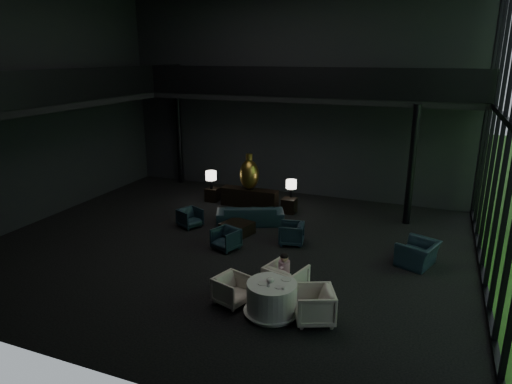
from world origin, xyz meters
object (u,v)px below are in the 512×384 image
at_px(table_lamp_left, 211,176).
at_px(lounge_armchair_south, 226,239).
at_px(dining_table, 272,300).
at_px(dining_chair_north, 286,277).
at_px(side_table_left, 213,195).
at_px(lounge_armchair_east, 291,233).
at_px(table_lamp_right, 291,185).
at_px(child, 284,265).
at_px(dining_chair_east, 314,302).
at_px(console, 249,198).
at_px(dining_chair_west, 232,289).
at_px(bronze_urn, 249,174).
at_px(side_table_right, 289,206).
at_px(lounge_armchair_west, 190,218).
at_px(coffee_table, 237,228).
at_px(window_armchair, 418,250).
at_px(sofa, 250,210).

bearing_deg(table_lamp_left, lounge_armchair_south, -57.63).
bearing_deg(dining_table, dining_chair_north, 88.19).
height_order(side_table_left, lounge_armchair_east, lounge_armchair_east).
bearing_deg(table_lamp_right, dining_chair_north, -73.52).
distance_m(lounge_armchair_east, child, 3.02).
bearing_deg(side_table_left, dining_chair_east, -48.92).
bearing_deg(console, dining_chair_west, -70.64).
xyz_separation_m(bronze_urn, side_table_right, (1.60, -0.10, -0.99)).
bearing_deg(table_lamp_right, dining_chair_east, -68.46).
relative_size(bronze_urn, side_table_left, 2.57).
bearing_deg(lounge_armchair_west, lounge_armchair_east, -67.02).
height_order(side_table_left, coffee_table, side_table_left).
distance_m(dining_table, dining_chair_west, 1.00).
bearing_deg(lounge_armchair_east, bronze_urn, -148.79).
distance_m(side_table_right, window_armchair, 5.35).
height_order(dining_chair_east, child, child).
bearing_deg(window_armchair, console, -95.75).
relative_size(window_armchair, dining_chair_east, 1.14).
relative_size(side_table_left, window_armchair, 0.51).
xyz_separation_m(dining_chair_west, child, (0.95, 0.87, 0.40)).
bearing_deg(lounge_armchair_south, lounge_armchair_east, 52.77).
bearing_deg(sofa, table_lamp_left, -59.81).
distance_m(console, lounge_armchair_west, 2.86).
relative_size(console, dining_chair_west, 3.16).
distance_m(coffee_table, dining_chair_west, 4.21).
relative_size(console, table_lamp_right, 3.39).
distance_m(coffee_table, dining_table, 4.76).
height_order(table_lamp_right, dining_chair_east, table_lamp_right).
bearing_deg(dining_table, side_table_left, 125.94).
xyz_separation_m(lounge_armchair_west, dining_chair_east, (5.26, -3.93, 0.14)).
bearing_deg(lounge_armchair_west, dining_chair_north, -100.55).
distance_m(lounge_armchair_south, dining_chair_north, 3.11).
relative_size(table_lamp_left, table_lamp_right, 1.09).
height_order(table_lamp_left, dining_chair_north, table_lamp_left).
distance_m(table_lamp_right, lounge_armchair_east, 3.09).
distance_m(lounge_armchair_east, lounge_armchair_south, 1.99).
relative_size(window_armchair, dining_chair_north, 1.06).
xyz_separation_m(console, dining_table, (3.30, -6.67, -0.02)).
height_order(sofa, lounge_armchair_south, sofa).
height_order(bronze_urn, sofa, bronze_urn).
height_order(side_table_right, lounge_armchair_east, lounge_armchair_east).
relative_size(lounge_armchair_east, lounge_armchair_south, 1.08).
distance_m(side_table_right, child, 5.85).
xyz_separation_m(side_table_right, dining_chair_north, (1.73, -5.66, 0.21)).
distance_m(side_table_left, table_lamp_left, 0.76).
bearing_deg(coffee_table, bronze_urn, 104.42).
distance_m(sofa, dining_table, 5.63).
xyz_separation_m(sofa, dining_chair_west, (1.59, -4.90, -0.13)).
distance_m(dining_chair_east, dining_chair_west, 1.93).
bearing_deg(lounge_armchair_east, side_table_left, -135.98).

